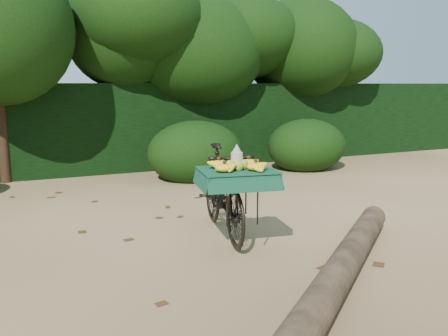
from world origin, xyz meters
name	(u,v)px	position (x,y,z in m)	size (l,w,h in m)	color
ground	(209,271)	(0.00, 0.00, 0.00)	(80.00, 80.00, 0.00)	tan
vendor_bicycle	(223,190)	(0.57, 0.94, 0.55)	(0.94, 1.89, 1.08)	black
fallen_log	(340,271)	(0.93, -0.79, 0.14)	(0.28, 0.28, 3.88)	brown
hedge_backdrop	(96,126)	(0.00, 6.30, 0.90)	(26.00, 1.80, 1.80)	black
tree_row	(65,72)	(-0.65, 5.50, 2.00)	(14.50, 2.00, 4.00)	black
bush_clumps	(144,159)	(0.50, 4.30, 0.45)	(8.80, 1.70, 0.90)	black
leaf_litter	(187,249)	(0.00, 0.65, 0.01)	(7.00, 7.30, 0.01)	#472B13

